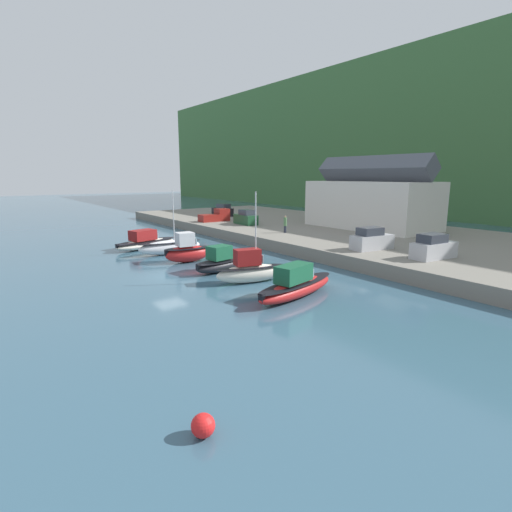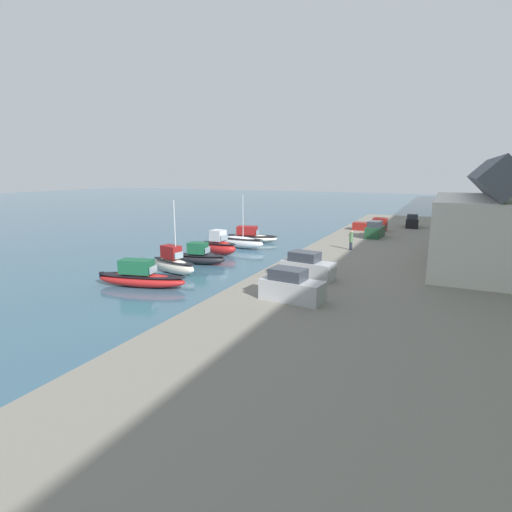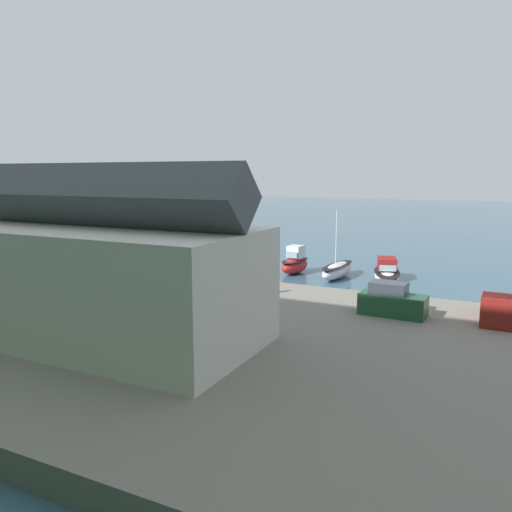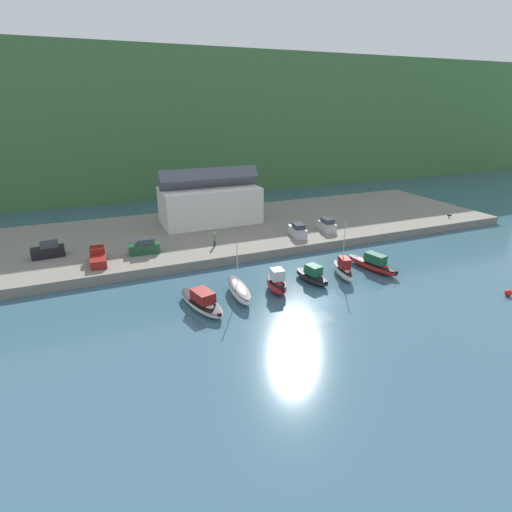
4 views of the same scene
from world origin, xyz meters
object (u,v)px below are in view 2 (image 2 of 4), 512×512
(parked_car_0, at_px, (412,221))
(moored_boat_2, at_px, (219,245))
(moored_boat_5, at_px, (141,277))
(parked_car_1, at_px, (307,267))
(person_on_quay, at_px, (351,240))
(moored_boat_4, at_px, (173,263))
(moored_boat_1, at_px, (240,242))
(moored_boat_3, at_px, (200,256))
(parked_car_2, at_px, (291,287))
(moored_boat_0, at_px, (249,236))
(parked_car_3, at_px, (375,230))
(pickup_truck_0, at_px, (373,225))

(parked_car_0, bearing_deg, moored_boat_2, -132.22)
(moored_boat_2, xyz_separation_m, moored_boat_5, (14.89, 0.93, -0.24))
(parked_car_1, xyz_separation_m, person_on_quay, (-13.65, 0.58, 0.18))
(moored_boat_4, bearing_deg, moored_boat_1, -165.10)
(moored_boat_4, bearing_deg, moored_boat_3, -167.38)
(parked_car_0, distance_m, person_on_quay, 22.90)
(moored_boat_3, height_order, moored_boat_5, moored_boat_5)
(moored_boat_1, bearing_deg, parked_car_2, 39.01)
(moored_boat_0, xyz_separation_m, person_on_quay, (6.39, 15.69, 1.60))
(moored_boat_3, height_order, parked_car_3, parked_car_3)
(moored_boat_3, distance_m, parked_car_1, 14.86)
(pickup_truck_0, distance_m, person_on_quay, 16.25)
(moored_boat_1, relative_size, parked_car_1, 1.62)
(parked_car_3, relative_size, person_on_quay, 2.01)
(parked_car_3, bearing_deg, moored_boat_2, -137.48)
(moored_boat_0, bearing_deg, moored_boat_3, -9.31)
(moored_boat_0, relative_size, parked_car_2, 1.91)
(moored_boat_2, xyz_separation_m, pickup_truck_0, (-19.27, 14.73, 1.01))
(parked_car_0, xyz_separation_m, person_on_quay, (22.44, -4.58, 0.18))
(person_on_quay, bearing_deg, moored_boat_2, -78.65)
(moored_boat_4, bearing_deg, parked_car_0, 165.45)
(parked_car_2, distance_m, pickup_truck_0, 35.80)
(pickup_truck_0, bearing_deg, person_on_quay, 2.55)
(moored_boat_5, height_order, parked_car_2, parked_car_2)
(person_on_quay, bearing_deg, moored_boat_4, -48.33)
(moored_boat_2, height_order, moored_boat_3, moored_boat_2)
(parked_car_0, distance_m, pickup_truck_0, 7.90)
(parked_car_2, bearing_deg, moored_boat_3, -121.70)
(moored_boat_2, bearing_deg, parked_car_3, 135.74)
(moored_boat_5, distance_m, pickup_truck_0, 36.87)
(moored_boat_0, distance_m, moored_boat_5, 24.36)
(moored_boat_1, distance_m, moored_boat_2, 4.71)
(pickup_truck_0, bearing_deg, moored_boat_2, -35.96)
(parked_car_2, height_order, pickup_truck_0, parked_car_2)
(moored_boat_0, distance_m, pickup_truck_0, 18.31)
(parked_car_0, height_order, parked_car_1, same)
(moored_boat_2, bearing_deg, pickup_truck_0, 149.18)
(moored_boat_1, bearing_deg, moored_boat_2, 0.04)
(moored_boat_2, height_order, person_on_quay, person_on_quay)
(moored_boat_3, height_order, parked_car_0, parked_car_0)
(moored_boat_0, height_order, moored_boat_3, moored_boat_3)
(moored_boat_1, relative_size, moored_boat_5, 0.85)
(moored_boat_2, relative_size, moored_boat_4, 0.67)
(moored_boat_5, bearing_deg, pickup_truck_0, 144.99)
(moored_boat_0, height_order, parked_car_1, parked_car_1)
(moored_boat_5, bearing_deg, moored_boat_4, 170.83)
(moored_boat_2, bearing_deg, person_on_quay, 107.93)
(moored_boat_3, relative_size, pickup_truck_0, 1.25)
(moored_boat_4, relative_size, parked_car_0, 1.65)
(parked_car_0, distance_m, parked_car_3, 12.93)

